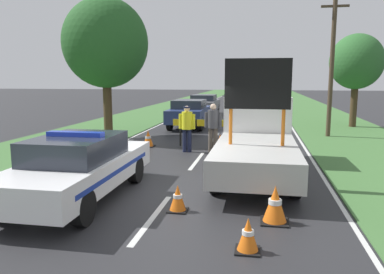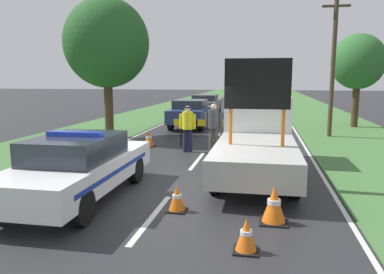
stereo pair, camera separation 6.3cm
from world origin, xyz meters
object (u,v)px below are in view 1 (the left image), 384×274
Objects in this scene: traffic_cone_centre_front at (148,138)px; queued_car_hatch_blue at (190,113)px; traffic_cone_behind_barrier at (178,198)px; queued_car_sedan_silver at (257,100)px; traffic_cone_lane_edge at (220,142)px; police_car at (80,166)px; roadside_tree_near_right at (357,62)px; road_barrier at (209,125)px; utility_pole at (332,63)px; traffic_cone_near_police at (248,235)px; pedestrian_civilian at (213,124)px; traffic_cone_near_truck at (275,204)px; roadside_tree_near_left at (106,43)px; queued_car_suv_grey at (204,104)px; police_officer at (187,125)px; work_truck at (257,135)px.

queued_car_hatch_blue reaches higher than traffic_cone_centre_front.
queued_car_sedan_silver is (1.28, 26.67, 0.53)m from traffic_cone_behind_barrier.
traffic_cone_lane_edge reaches higher than traffic_cone_behind_barrier.
roadside_tree_near_right reaches higher than police_car.
queued_car_hatch_blue is (-1.87, 5.74, -0.08)m from road_barrier.
road_barrier is 0.45× the size of utility_pole.
utility_pole is (3.27, 12.48, 3.10)m from traffic_cone_near_police.
pedestrian_civilian is 2.49× the size of traffic_cone_near_truck.
queued_car_hatch_blue reaches higher than traffic_cone_near_truck.
traffic_cone_near_truck is 0.14× the size of roadside_tree_near_right.
traffic_cone_near_truck is 13.99m from queued_car_hatch_blue.
traffic_cone_centre_front is at bearing -38.28° from roadside_tree_near_left.
queued_car_suv_grey reaches higher than traffic_cone_near_police.
traffic_cone_near_police is at bearing -107.71° from roadside_tree_near_right.
traffic_cone_centre_front is (-2.67, 0.59, -0.72)m from pedestrian_civilian.
pedestrian_civilian is 7.03m from utility_pole.
pedestrian_civilian reaches higher than traffic_cone_lane_edge.
traffic_cone_near_police is 22.23m from queued_car_suv_grey.
road_barrier is 2.49m from traffic_cone_centre_front.
traffic_cone_behind_barrier is at bearing 82.00° from police_officer.
work_truck reaches higher than traffic_cone_centre_front.
traffic_cone_near_truck is 0.15× the size of queued_car_suv_grey.
roadside_tree_near_left is at bearing -153.80° from roadside_tree_near_right.
work_truck is at bearing 89.38° from traffic_cone_near_police.
utility_pole is at bearing 75.86° from traffic_cone_near_truck.
utility_pole is at bearing 127.66° from queued_car_suv_grey.
traffic_cone_near_police is 0.08× the size of utility_pole.
work_truck reaches higher than queued_car_suv_grey.
traffic_cone_centre_front reaches higher than traffic_cone_lane_edge.
work_truck is at bearing 68.47° from traffic_cone_behind_barrier.
traffic_cone_lane_edge is at bearing 35.03° from pedestrian_civilian.
roadside_tree_near_right is at bearing -149.14° from police_officer.
police_officer is at bearing 99.94° from queued_car_hatch_blue.
traffic_cone_behind_barrier is (2.75, -6.94, -0.06)m from traffic_cone_centre_front.
police_car is 0.78× the size of roadside_tree_near_left.
roadside_tree_near_left is (-2.91, 8.52, 3.48)m from police_car.
traffic_cone_near_truck is at bearing 91.38° from queued_car_sedan_silver.
traffic_cone_near_truck is 7.30m from traffic_cone_lane_edge.
police_officer is 5.98m from roadside_tree_near_left.
pedestrian_civilian is at bearing -128.76° from roadside_tree_near_right.
road_barrier is (-1.89, 3.44, -0.15)m from work_truck.
traffic_cone_centre_front is 0.14× the size of queued_car_suv_grey.
queued_car_sedan_silver is at bearing 87.24° from traffic_cone_behind_barrier.
roadside_tree_near_left reaches higher than traffic_cone_near_police.
queued_car_suv_grey is at bearing 97.01° from traffic_cone_behind_barrier.
pedestrian_civilian is at bearing 107.75° from queued_car_hatch_blue.
traffic_cone_centre_front is (-4.22, 8.52, 0.06)m from traffic_cone_near_police.
utility_pole is (7.50, 3.96, 3.04)m from traffic_cone_centre_front.
police_car is at bearing 41.43° from work_truck.
roadside_tree_near_left is at bearing 69.82° from queued_car_sedan_silver.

